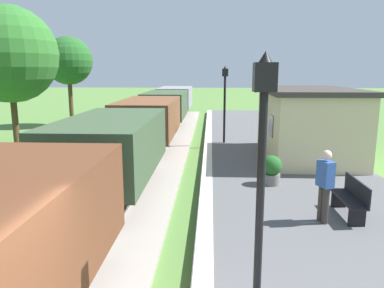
{
  "coord_description": "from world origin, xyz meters",
  "views": [
    {
      "loc": [
        0.5,
        -2.84,
        3.71
      ],
      "look_at": [
        -0.09,
        8.83,
        1.38
      ],
      "focal_mm": 34.42,
      "sensor_mm": 36.0,
      "label": 1
    }
  ],
  "objects": [
    {
      "name": "bench_near_hut",
      "position": [
        3.9,
        5.75,
        0.72
      ],
      "size": [
        0.42,
        1.5,
        0.91
      ],
      "color": "black",
      "rests_on": "platform_slab"
    },
    {
      "name": "station_hut",
      "position": [
        4.4,
        12.14,
        1.65
      ],
      "size": [
        3.5,
        5.8,
        2.78
      ],
      "color": "beige",
      "rests_on": "platform_slab"
    },
    {
      "name": "lamp_post_far",
      "position": [
        1.17,
        14.93,
        2.8
      ],
      "size": [
        0.28,
        0.28,
        3.7
      ],
      "color": "black",
      "rests_on": "platform_slab"
    },
    {
      "name": "potted_planter",
      "position": [
        2.39,
        8.23,
        0.72
      ],
      "size": [
        0.64,
        0.64,
        0.92
      ],
      "color": "slate",
      "rests_on": "platform_slab"
    },
    {
      "name": "freight_train",
      "position": [
        -2.4,
        14.21,
        1.4
      ],
      "size": [
        2.5,
        32.6,
        2.12
      ],
      "color": "brown",
      "rests_on": "rail_near"
    },
    {
      "name": "tree_field_left",
      "position": [
        -8.97,
        21.71,
        4.35
      ],
      "size": [
        3.17,
        3.17,
        5.95
      ],
      "color": "#4C3823",
      "rests_on": "ground"
    },
    {
      "name": "lamp_post_near",
      "position": [
        1.17,
        1.86,
        2.8
      ],
      "size": [
        0.28,
        0.28,
        3.7
      ],
      "color": "black",
      "rests_on": "platform_slab"
    },
    {
      "name": "tree_trackside_far",
      "position": [
        -8.51,
        13.59,
        4.41
      ],
      "size": [
        4.3,
        4.3,
        6.57
      ],
      "color": "#4C3823",
      "rests_on": "ground"
    },
    {
      "name": "person_waiting",
      "position": [
        3.12,
        5.35,
        1.18
      ],
      "size": [
        0.36,
        0.44,
        1.71
      ],
      "rotation": [
        0.0,
        0.0,
        3.51
      ],
      "color": "#38332D",
      "rests_on": "platform_slab"
    }
  ]
}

